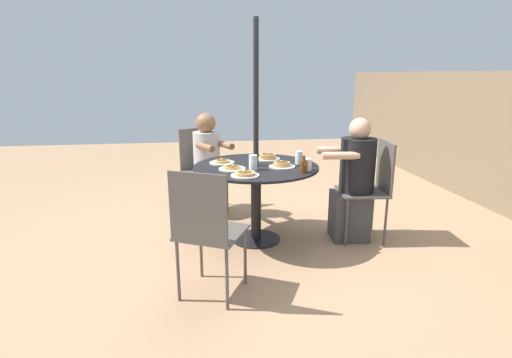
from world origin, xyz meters
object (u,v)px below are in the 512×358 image
Objects in this scene: patio_table at (256,180)px; diner_north at (208,167)px; diner_south at (354,185)px; pancake_plate_b at (222,162)px; syrup_bottle at (304,166)px; patio_chair_east at (206,227)px; pancake_plate_e at (232,168)px; pancake_plate_c at (282,165)px; patio_chair_north at (201,164)px; pancake_plate_a at (268,157)px; patio_chair_south at (372,184)px; coffee_cup at (307,164)px; drinking_glass_a at (299,158)px; drinking_glass_b at (253,162)px; pancake_plate_d at (245,174)px.

diner_north is (-0.84, -0.43, -0.06)m from patio_table.
pancake_plate_b is (-0.24, -1.25, 0.21)m from diner_south.
syrup_bottle is (0.48, 0.68, 0.05)m from pancake_plate_b.
patio_chair_east is 0.94m from pancake_plate_e.
patio_chair_north is at bearing -145.66° from pancake_plate_c.
patio_chair_east reaches higher than pancake_plate_a.
patio_chair_south is 9.13× the size of coffee_cup.
drinking_glass_a is (-0.35, 0.04, 0.00)m from syrup_bottle.
drinking_glass_b is at bearing -68.40° from drinking_glass_a.
drinking_glass_a is at bearing 85.58° from patio_chair_south.
patio_chair_south is at bearing 102.25° from pancake_plate_d.
patio_chair_north and patio_chair_south have the same top height.
pancake_plate_e is at bearing -102.78° from drinking_glass_b.
pancake_plate_e is at bearing 74.19° from diner_north.
pancake_plate_e is at bearing -85.67° from pancake_plate_c.
pancake_plate_b is at bearing 84.76° from diner_south.
patio_chair_east reaches higher than drinking_glass_a.
drinking_glass_b is at bearing -111.02° from syrup_bottle.
syrup_bottle is (1.33, 0.89, 0.25)m from patio_chair_north.
pancake_plate_d is (-0.63, 0.35, 0.21)m from patio_chair_east.
pancake_plate_a is at bearing 154.75° from pancake_plate_d.
patio_table is 1.01× the size of diner_north.
drinking_glass_b is (0.18, -0.47, 0.01)m from drinking_glass_a.
patio_table is at bearing 64.72° from pancake_plate_b.
diner_north is 10.99× the size of coffee_cup.
pancake_plate_a is at bearing 88.94° from patio_chair_east.
drinking_glass_a reaches higher than pancake_plate_a.
diner_south reaches higher than patio_chair_north.
patio_chair_east is 0.75m from pancake_plate_d.
pancake_plate_a is 1.00× the size of pancake_plate_d.
patio_chair_north is 3.98× the size of pancake_plate_b.
patio_chair_east is 3.98× the size of pancake_plate_a.
pancake_plate_e is 1.96× the size of drinking_glass_a.
patio_table is at bearing 90.00° from diner_south.
pancake_plate_b is at bearing -113.83° from pancake_plate_c.
pancake_plate_a is at bearing 74.74° from patio_chair_south.
pancake_plate_d reaches higher than pancake_plate_e.
patio_chair_north is 0.83× the size of diner_north.
pancake_plate_b is 1.77× the size of drinking_glass_b.
patio_chair_east is at bearing -26.03° from patio_table.
patio_chair_east is 3.98× the size of pancake_plate_d.
pancake_plate_a is 0.71m from pancake_plate_d.
patio_chair_north is 0.18m from diner_north.
pancake_plate_c is at bearing 12.08° from pancake_plate_a.
pancake_plate_c is at bearing 77.80° from patio_chair_east.
pancake_plate_c reaches higher than pancake_plate_e.
pancake_plate_d is 1.96× the size of drinking_glass_a.
drinking_glass_b reaches higher than pancake_plate_c.
patio_chair_north is at bearing -136.55° from drinking_glass_a.
patio_chair_east is at bearing -27.09° from pancake_plate_a.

